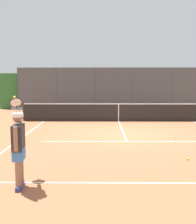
{
  "coord_description": "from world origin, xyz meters",
  "views": [
    {
      "loc": [
        0.93,
        11.4,
        2.27
      ],
      "look_at": [
        1.06,
        1.13,
        1.05
      ],
      "focal_mm": 44.61,
      "sensor_mm": 36.0,
      "label": 1
    }
  ],
  "objects": [
    {
      "name": "fence_backdrop",
      "position": [
        0.0,
        -10.02,
        1.34
      ],
      "size": [
        17.35,
        1.37,
        3.12
      ],
      "color": "#474C51",
      "rests_on": "ground"
    },
    {
      "name": "tennis_player",
      "position": [
        2.65,
        5.79,
        0.92
      ],
      "size": [
        0.57,
        1.32,
        1.88
      ],
      "rotation": [
        0.0,
        0.0,
        -1.46
      ],
      "color": "navy",
      "rests_on": "ground"
    },
    {
      "name": "tennis_ball_mid_court",
      "position": [
        -1.52,
        3.75,
        0.03
      ],
      "size": [
        0.07,
        0.07,
        0.07
      ],
      "primitive_type": "sphere",
      "color": "#CCDB33",
      "rests_on": "ground"
    },
    {
      "name": "tennis_net",
      "position": [
        0.0,
        -3.55,
        0.49
      ],
      "size": [
        10.43,
        0.09,
        1.07
      ],
      "color": "#2D2D2D",
      "rests_on": "ground"
    },
    {
      "name": "court_line_markings",
      "position": [
        0.0,
        1.76,
        0.0
      ],
      "size": [
        8.12,
        9.09,
        0.01
      ],
      "color": "white",
      "rests_on": "ground"
    },
    {
      "name": "ground_plane",
      "position": [
        0.0,
        0.0,
        0.0
      ],
      "size": [
        60.0,
        60.0,
        0.0
      ],
      "primitive_type": "plane",
      "color": "#A8603D"
    },
    {
      "name": "tennis_ball_near_baseline",
      "position": [
        -1.93,
        0.76,
        0.03
      ],
      "size": [
        0.07,
        0.07,
        0.07
      ],
      "primitive_type": "sphere",
      "color": "#D6E042",
      "rests_on": "ground"
    }
  ]
}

